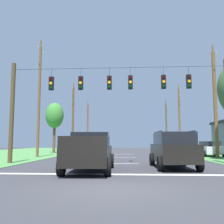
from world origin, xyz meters
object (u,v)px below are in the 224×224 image
at_px(utility_pole_far_right, 179,118).
at_px(utility_pole_far_left, 39,99).
at_px(suv_black, 173,149).
at_px(distant_car_crossing_white, 210,149).
at_px(overhead_signal_span, 118,103).
at_px(utility_pole_distant_left, 88,126).
at_px(utility_pole_mid_right, 215,102).
at_px(pickup_truck, 90,152).
at_px(utility_pole_near_left, 166,125).
at_px(tree_roadside_far_right, 55,116).
at_px(utility_pole_distant_right, 73,117).

relative_size(utility_pole_far_right, utility_pole_far_left, 0.89).
xyz_separation_m(suv_black, distant_car_crossing_white, (5.73, 12.49, -0.27)).
bearing_deg(utility_pole_far_right, overhead_signal_span, -110.21).
relative_size(overhead_signal_span, utility_pole_distant_left, 1.51).
distance_m(suv_black, utility_pole_mid_right, 11.67).
distance_m(pickup_truck, utility_pole_near_left, 43.37).
bearing_deg(tree_roadside_far_right, utility_pole_mid_right, -29.61).
distance_m(distant_car_crossing_white, utility_pole_distant_right, 21.40).
bearing_deg(utility_pole_far_right, utility_pole_distant_right, -177.09).
height_order(overhead_signal_span, utility_pole_near_left, utility_pole_near_left).
xyz_separation_m(distant_car_crossing_white, utility_pole_far_left, (-17.00, -2.50, 4.90)).
relative_size(pickup_truck, distant_car_crossing_white, 1.26).
relative_size(pickup_truck, utility_pole_distant_left, 0.55).
xyz_separation_m(utility_pole_far_left, utility_pole_distant_left, (0.18, 29.52, -0.89)).
height_order(pickup_truck, utility_pole_far_right, utility_pole_far_right).
relative_size(overhead_signal_span, utility_pole_mid_right, 1.43).
height_order(utility_pole_distant_right, utility_pole_distant_left, utility_pole_distant_right).
height_order(pickup_truck, distant_car_crossing_white, pickup_truck).
bearing_deg(utility_pole_mid_right, utility_pole_near_left, 90.34).
distance_m(pickup_truck, utility_pole_mid_right, 15.61).
xyz_separation_m(suv_black, tree_roadside_far_right, (-12.45, 19.68, 3.86)).
bearing_deg(overhead_signal_span, tree_roadside_far_right, 118.64).
distance_m(utility_pole_far_right, utility_pole_near_left, 14.44).
distance_m(utility_pole_far_right, utility_pole_far_left, 22.90).
bearing_deg(utility_pole_distant_left, utility_pole_distant_right, -89.97).
height_order(utility_pole_distant_right, tree_roadside_far_right, utility_pole_distant_right).
distance_m(utility_pole_far_right, utility_pole_distant_right, 16.39).
distance_m(utility_pole_mid_right, tree_roadside_far_right, 20.63).
bearing_deg(utility_pole_far_left, tree_roadside_far_right, 96.94).
bearing_deg(utility_pole_near_left, utility_pole_far_left, -118.72).
bearing_deg(suv_black, utility_pole_distant_right, 113.93).
xyz_separation_m(utility_pole_far_right, utility_pole_distant_right, (-16.36, -0.83, 0.16)).
distance_m(overhead_signal_span, tree_roadside_far_right, 19.32).
xyz_separation_m(overhead_signal_span, distant_car_crossing_white, (8.93, 9.75, -3.29)).
bearing_deg(utility_pole_near_left, pickup_truck, -103.02).
distance_m(suv_black, distant_car_crossing_white, 13.74).
relative_size(distant_car_crossing_white, utility_pole_far_left, 0.37).
distance_m(utility_pole_near_left, utility_pole_distant_left, 16.40).
bearing_deg(utility_pole_near_left, utility_pole_mid_right, -89.66).
height_order(overhead_signal_span, utility_pole_far_left, utility_pole_far_left).
height_order(suv_black, utility_pole_far_right, utility_pole_far_right).
height_order(distant_car_crossing_white, utility_pole_distant_right, utility_pole_distant_right).
bearing_deg(suv_black, tree_roadside_far_right, 122.31).
xyz_separation_m(overhead_signal_span, pickup_truck, (-1.23, -4.59, -3.11)).
height_order(utility_pole_mid_right, utility_pole_far_right, utility_pole_mid_right).
bearing_deg(distant_car_crossing_white, utility_pole_mid_right, -94.73).
xyz_separation_m(overhead_signal_span, utility_pole_distant_right, (-7.88, 22.22, 1.16)).
relative_size(utility_pole_far_right, tree_roadside_far_right, 1.54).
bearing_deg(utility_pole_distant_right, pickup_truck, -76.07).
bearing_deg(utility_pole_far_right, pickup_truck, -109.37).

